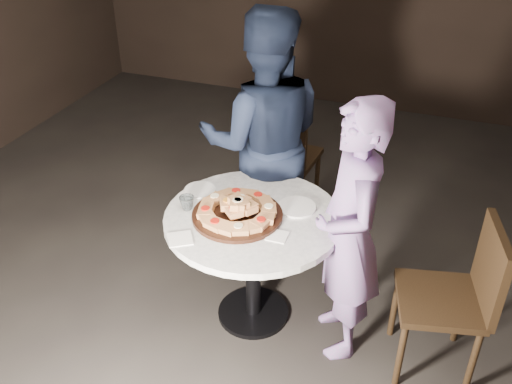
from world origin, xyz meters
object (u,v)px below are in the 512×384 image
water_glass (187,203)px  chair_right (460,292)px  focaccia_pile (238,209)px  table (253,236)px  diner_teal (349,234)px  diner_navy (264,141)px  chair_far (284,154)px  serving_board (237,215)px

water_glass → chair_right: chair_right is taller
focaccia_pile → table: bearing=29.2°
diner_teal → diner_navy: bearing=-157.6°
water_glass → diner_navy: (0.21, 0.73, 0.08)m
diner_navy → diner_teal: 1.00m
chair_right → water_glass: bearing=-100.2°
chair_right → focaccia_pile: bearing=-100.5°
diner_navy → table: bearing=84.4°
table → chair_right: size_ratio=1.14×
water_glass → chair_far: 1.27m
table → diner_teal: (0.55, -0.01, 0.16)m
chair_right → diner_teal: bearing=-100.9°
serving_board → diner_navy: 0.72m
serving_board → chair_right: size_ratio=0.55×
water_glass → serving_board: bearing=4.6°
focaccia_pile → water_glass: bearing=-175.9°
chair_far → chair_right: chair_right is taller
diner_navy → diner_teal: (0.73, -0.68, -0.10)m
focaccia_pile → diner_navy: bearing=97.7°
diner_teal → chair_right: bearing=67.6°
chair_far → diner_navy: bearing=95.5°
table → serving_board: size_ratio=2.09×
chair_far → diner_teal: (0.73, -1.18, 0.24)m
chair_right → diner_teal: size_ratio=0.60×
serving_board → diner_teal: 0.63m
chair_far → diner_teal: bearing=126.5°
chair_right → diner_navy: (-1.34, 0.66, 0.34)m
serving_board → chair_right: 1.27m
focaccia_pile → diner_teal: (0.63, 0.03, -0.04)m
serving_board → water_glass: water_glass is taller
serving_board → diner_navy: size_ratio=0.29×
table → chair_right: bearing=0.5°
water_glass → diner_navy: diner_navy is taller
table → serving_board: 0.18m
focaccia_pile → diner_teal: 0.63m
focaccia_pile → chair_right: 1.28m
table → diner_navy: bearing=104.4°
focaccia_pile → diner_navy: diner_navy is taller
table → focaccia_pile: (-0.08, -0.04, 0.20)m
water_glass → diner_teal: diner_teal is taller
table → diner_navy: size_ratio=0.61×
table → serving_board: (-0.08, -0.04, 0.15)m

